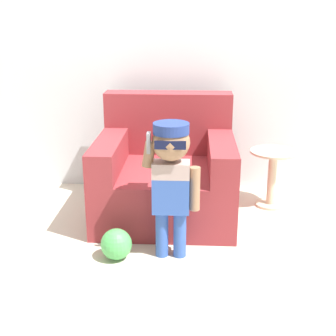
{
  "coord_description": "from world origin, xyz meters",
  "views": [
    {
      "loc": [
        0.34,
        -3.46,
        1.6
      ],
      "look_at": [
        0.17,
        -0.27,
        0.52
      ],
      "focal_mm": 50.0,
      "sensor_mm": 36.0,
      "label": 1
    }
  ],
  "objects": [
    {
      "name": "ground_plane",
      "position": [
        0.0,
        0.0,
        0.0
      ],
      "size": [
        10.0,
        10.0,
        0.0
      ],
      "primitive_type": "plane",
      "color": "beige"
    },
    {
      "name": "wall_back",
      "position": [
        0.0,
        0.77,
        1.3
      ],
      "size": [
        10.0,
        0.05,
        2.6
      ],
      "color": "silver",
      "rests_on": "ground_plane"
    },
    {
      "name": "armchair",
      "position": [
        0.13,
        0.13,
        0.33
      ],
      "size": [
        1.08,
        1.05,
        0.94
      ],
      "color": "maroon",
      "rests_on": "ground_plane"
    },
    {
      "name": "side_table",
      "position": [
        1.02,
        0.32,
        0.3
      ],
      "size": [
        0.39,
        0.39,
        0.49
      ],
      "color": "beige",
      "rests_on": "ground_plane"
    },
    {
      "name": "person_child",
      "position": [
        0.21,
        -0.61,
        0.62
      ],
      "size": [
        0.38,
        0.29,
        0.93
      ],
      "color": "#3356AD",
      "rests_on": "ground_plane"
    },
    {
      "name": "toy_ball",
      "position": [
        -0.16,
        -0.66,
        0.11
      ],
      "size": [
        0.21,
        0.21,
        0.21
      ],
      "color": "#4CB256",
      "rests_on": "ground_plane"
    }
  ]
}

